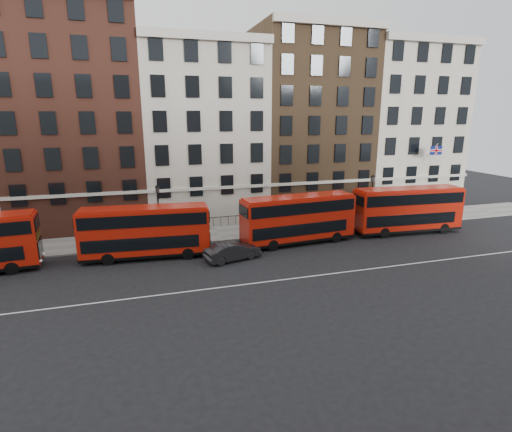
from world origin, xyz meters
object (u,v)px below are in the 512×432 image
object	(u,v)px
bus_c	(298,218)
car_front	(233,251)
bus_b	(145,231)
traffic_light	(427,201)
bus_d	(407,209)

from	to	relation	value
bus_c	car_front	xyz separation A→B (m)	(-6.72, -2.56, -1.62)
bus_b	car_front	world-z (taller)	bus_b
bus_c	traffic_light	xyz separation A→B (m)	(16.06, 2.60, 0.07)
bus_b	bus_d	world-z (taller)	bus_d
car_front	traffic_light	xyz separation A→B (m)	(22.77, 5.16, 1.69)
bus_b	bus_d	bearing A→B (deg)	4.57
bus_d	traffic_light	size ratio (longest dim) A/B	3.35
bus_d	car_front	size ratio (longest dim) A/B	2.38
bus_b	car_front	size ratio (longest dim) A/B	2.26
bus_c	bus_b	bearing A→B (deg)	174.99
bus_c	bus_d	size ratio (longest dim) A/B	0.98
bus_d	traffic_light	world-z (taller)	bus_d
bus_b	car_front	distance (m)	7.32
bus_d	bus_b	bearing A→B (deg)	-176.62
bus_b	bus_c	distance (m)	13.40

